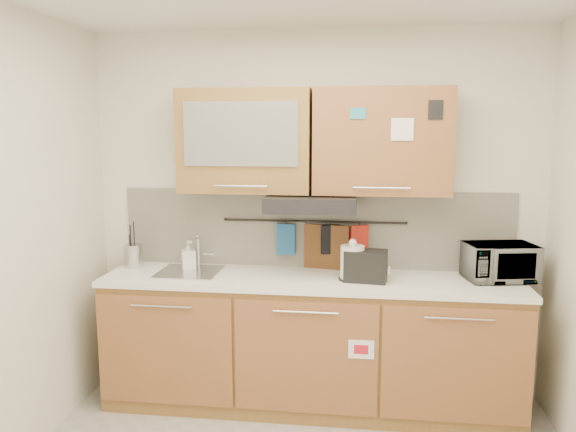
# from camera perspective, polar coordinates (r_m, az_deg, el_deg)

# --- Properties ---
(wall_back) EXTENTS (3.20, 0.00, 3.20)m
(wall_back) POSITION_cam_1_polar(r_m,az_deg,el_deg) (4.05, 2.70, 0.12)
(wall_back) COLOR silver
(wall_back) RESTS_ON ground
(base_cabinet) EXTENTS (2.80, 0.64, 0.88)m
(base_cabinet) POSITION_cam_1_polar(r_m,az_deg,el_deg) (3.99, 2.23, -13.36)
(base_cabinet) COLOR olive
(base_cabinet) RESTS_ON floor
(countertop) EXTENTS (2.82, 0.62, 0.04)m
(countertop) POSITION_cam_1_polar(r_m,az_deg,el_deg) (3.83, 2.27, -6.51)
(countertop) COLOR white
(countertop) RESTS_ON base_cabinet
(backsplash) EXTENTS (2.80, 0.02, 0.56)m
(backsplash) POSITION_cam_1_polar(r_m,az_deg,el_deg) (4.05, 2.68, -1.30)
(backsplash) COLOR silver
(backsplash) RESTS_ON countertop
(upper_cabinets) EXTENTS (1.82, 0.37, 0.70)m
(upper_cabinets) POSITION_cam_1_polar(r_m,az_deg,el_deg) (3.83, 2.47, 7.60)
(upper_cabinets) COLOR olive
(upper_cabinets) RESTS_ON wall_back
(range_hood) EXTENTS (0.60, 0.46, 0.10)m
(range_hood) POSITION_cam_1_polar(r_m,az_deg,el_deg) (3.78, 2.40, 1.35)
(range_hood) COLOR black
(range_hood) RESTS_ON upper_cabinets
(sink) EXTENTS (0.42, 0.40, 0.26)m
(sink) POSITION_cam_1_polar(r_m,az_deg,el_deg) (4.00, -9.95, -5.60)
(sink) COLOR silver
(sink) RESTS_ON countertop
(utensil_rail) EXTENTS (1.30, 0.02, 0.02)m
(utensil_rail) POSITION_cam_1_polar(r_m,az_deg,el_deg) (4.01, 2.64, -0.55)
(utensil_rail) COLOR black
(utensil_rail) RESTS_ON backsplash
(utensil_crock) EXTENTS (0.17, 0.17, 0.33)m
(utensil_crock) POSITION_cam_1_polar(r_m,az_deg,el_deg) (4.23, -15.41, -3.87)
(utensil_crock) COLOR #B1B1B6
(utensil_crock) RESTS_ON countertop
(kettle) EXTENTS (0.21, 0.19, 0.28)m
(kettle) POSITION_cam_1_polar(r_m,az_deg,el_deg) (3.75, 6.57, -4.83)
(kettle) COLOR white
(kettle) RESTS_ON countertop
(toaster) EXTENTS (0.29, 0.19, 0.21)m
(toaster) POSITION_cam_1_polar(r_m,az_deg,el_deg) (3.73, 7.90, -5.00)
(toaster) COLOR black
(toaster) RESTS_ON countertop
(microwave) EXTENTS (0.49, 0.38, 0.24)m
(microwave) POSITION_cam_1_polar(r_m,az_deg,el_deg) (3.97, 20.72, -4.41)
(microwave) COLOR #999999
(microwave) RESTS_ON countertop
(soap_bottle) EXTENTS (0.12, 0.12, 0.21)m
(soap_bottle) POSITION_cam_1_polar(r_m,az_deg,el_deg) (4.07, -10.08, -3.94)
(soap_bottle) COLOR #999999
(soap_bottle) RESTS_ON countertop
(cutting_board) EXTENTS (0.32, 0.09, 0.40)m
(cutting_board) POSITION_cam_1_polar(r_m,az_deg,el_deg) (4.03, 3.91, -3.69)
(cutting_board) COLOR brown
(cutting_board) RESTS_ON utensil_rail
(oven_mitt) EXTENTS (0.13, 0.04, 0.22)m
(oven_mitt) POSITION_cam_1_polar(r_m,az_deg,el_deg) (4.03, -0.22, -2.37)
(oven_mitt) COLOR #1F5490
(oven_mitt) RESTS_ON utensil_rail
(dark_pouch) EXTENTS (0.14, 0.07, 0.21)m
(dark_pouch) POSITION_cam_1_polar(r_m,az_deg,el_deg) (4.00, 4.32, -2.38)
(dark_pouch) COLOR black
(dark_pouch) RESTS_ON utensil_rail
(pot_holder) EXTENTS (0.13, 0.07, 0.16)m
(pot_holder) POSITION_cam_1_polar(r_m,az_deg,el_deg) (3.99, 7.27, -2.10)
(pot_holder) COLOR #B52518
(pot_holder) RESTS_ON utensil_rail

